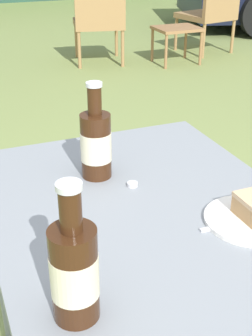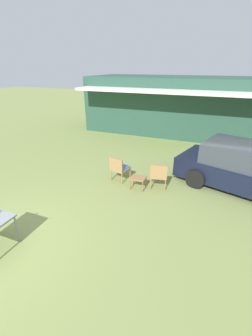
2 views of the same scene
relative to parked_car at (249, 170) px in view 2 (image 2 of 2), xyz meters
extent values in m
cube|color=#284C3D|center=(-3.36, 6.10, 0.82)|extent=(9.73, 3.82, 2.98)
cube|color=silver|center=(-3.36, 3.59, 1.78)|extent=(9.24, 1.20, 0.12)
cube|color=black|center=(0.06, -0.02, -0.18)|extent=(4.62, 2.93, 0.63)
cube|color=#383D47|center=(-0.14, 0.04, 0.43)|extent=(2.73, 2.22, 0.60)
cylinder|color=black|center=(-0.94, 1.23, -0.36)|extent=(0.64, 0.37, 0.61)
cylinder|color=black|center=(-1.47, -0.48, -0.36)|extent=(0.64, 0.37, 0.61)
cylinder|color=#9E7547|center=(-3.60, -0.67, -0.48)|extent=(0.04, 0.04, 0.38)
cylinder|color=#9E7547|center=(-4.04, -0.57, -0.48)|extent=(0.04, 0.04, 0.38)
cylinder|color=#9E7547|center=(-3.71, -1.14, -0.48)|extent=(0.04, 0.04, 0.38)
cylinder|color=#9E7547|center=(-4.15, -1.04, -0.48)|extent=(0.04, 0.04, 0.38)
cube|color=#9E7547|center=(-3.88, -0.85, -0.26)|extent=(0.62, 0.64, 0.06)
cube|color=#9E7547|center=(-3.93, -1.09, -0.03)|extent=(0.50, 0.16, 0.40)
cube|color=#4C7FB7|center=(-3.88, -0.85, -0.21)|extent=(0.55, 0.55, 0.05)
cylinder|color=#9E7547|center=(-2.40, -0.57, -0.48)|extent=(0.04, 0.04, 0.38)
cylinder|color=#9E7547|center=(-2.84, -0.66, -0.48)|extent=(0.04, 0.04, 0.38)
cylinder|color=#9E7547|center=(-2.30, -1.04, -0.48)|extent=(0.04, 0.04, 0.38)
cylinder|color=#9E7547|center=(-2.74, -1.13, -0.48)|extent=(0.04, 0.04, 0.38)
cube|color=#9E7547|center=(-2.57, -0.85, -0.26)|extent=(0.61, 0.63, 0.06)
cube|color=#9E7547|center=(-2.52, -1.09, -0.03)|extent=(0.51, 0.15, 0.40)
cube|color=#996B42|center=(-3.13, -1.22, -0.30)|extent=(0.46, 0.38, 0.03)
cylinder|color=#996B42|center=(-3.33, -1.39, -0.49)|extent=(0.03, 0.03, 0.35)
cylinder|color=#996B42|center=(-2.92, -1.39, -0.49)|extent=(0.03, 0.03, 0.35)
cylinder|color=#996B42|center=(-3.33, -1.05, -0.49)|extent=(0.03, 0.03, 0.35)
cylinder|color=#996B42|center=(-2.92, -1.05, -0.49)|extent=(0.03, 0.03, 0.35)
cylinder|color=gray|center=(-4.79, -4.40, -0.34)|extent=(0.04, 0.04, 0.66)
camera|label=1|loc=(-5.51, -5.69, 0.62)|focal=50.00mm
camera|label=2|loc=(-1.18, -7.10, 2.89)|focal=24.00mm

